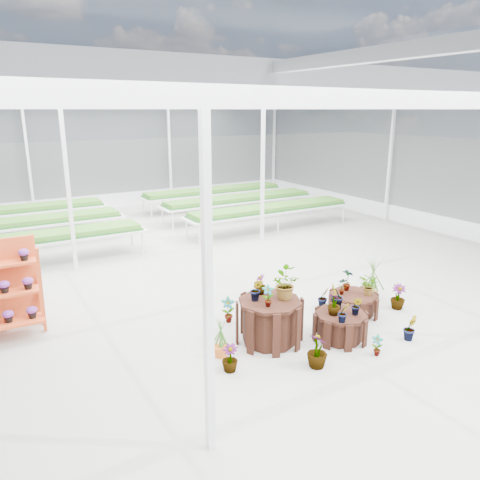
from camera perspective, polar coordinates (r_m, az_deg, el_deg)
ground_plane at (r=10.89m, az=0.93°, el=-7.02°), size 24.00×24.00×0.00m
greenhouse_shell at (r=10.24m, az=0.99°, el=4.68°), size 18.00×24.00×4.50m
steel_frame at (r=10.24m, az=0.99°, el=4.68°), size 18.00×24.00×4.50m
nursery_benches at (r=17.04m, az=-11.80°, el=2.51°), size 16.00×7.00×0.84m
plinth_tall at (r=8.81m, az=3.63°, el=-9.82°), size 1.59×1.59×0.83m
plinth_mid at (r=9.14m, az=12.12°, el=-10.24°), size 1.28×1.28×0.53m
plinth_low at (r=10.25m, az=13.63°, el=-7.61°), size 1.33×1.33×0.46m
nursery_plants at (r=9.51m, az=10.02°, el=-7.09°), size 4.82×2.94×1.41m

